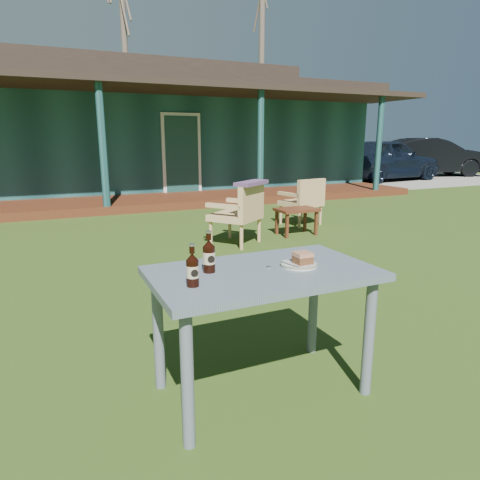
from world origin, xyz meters
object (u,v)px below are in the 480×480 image
car_near (384,160)px  cake_slice (303,258)px  armchair_left (240,211)px  cola_bottle_far (192,269)px  side_table (297,212)px  car_far (429,157)px  cafe_table (263,288)px  cola_bottle_near (209,256)px  plate (299,264)px  armchair_right (304,199)px

car_near → cake_slice: bearing=128.9°
cake_slice → armchair_left: 3.44m
cola_bottle_far → side_table: size_ratio=0.35×
car_far → cafe_table: size_ratio=3.64×
cake_slice → cola_bottle_near: size_ratio=0.41×
car_far → side_table: bearing=143.2°
plate → armchair_right: (2.63, 4.02, -0.29)m
armchair_right → cola_bottle_near: bearing=-128.5°
plate → cake_slice: bearing=-8.8°
plate → side_table: size_ratio=0.34×
cake_slice → side_table: cake_slice is taller
car_far → cake_slice: (-12.26, -10.26, 0.05)m
car_far → cafe_table: car_far is taller
car_near → cafe_table: (-9.57, -9.48, -0.10)m
cake_slice → car_near: bearing=45.5°
armchair_right → side_table: bearing=-130.9°
cola_bottle_near → car_near: bearing=43.6°
cafe_table → cola_bottle_far: cola_bottle_far is taller
plate → cola_bottle_near: bearing=168.5°
car_near → armchair_right: 8.68m
cola_bottle_far → armchair_left: bearing=62.1°
cola_bottle_near → armchair_right: cola_bottle_near is taller
armchair_right → cola_bottle_far: bearing=-128.6°
plate → cola_bottle_near: cola_bottle_near is taller
car_near → cola_bottle_near: size_ratio=19.04×
cola_bottle_far → car_near: bearing=43.8°
car_far → cola_bottle_near: bearing=147.8°
cafe_table → cola_bottle_far: size_ratio=5.80×
car_near → cola_bottle_near: car_near is taller
car_near → armchair_left: bearing=120.6°
side_table → cake_slice: bearing=-121.5°
cola_bottle_near → armchair_left: size_ratio=0.27×
car_far → side_table: size_ratio=7.28×
cola_bottle_far → armchair_left: (1.76, 3.32, -0.34)m
plate → cola_bottle_far: 0.65m
cola_bottle_near → car_far: bearing=38.5°
armchair_left → side_table: armchair_left is taller
plate → cola_bottle_near: 0.51m
cola_bottle_far → armchair_right: 5.25m
car_near → cake_slice: (-9.34, -9.50, 0.05)m
plate → cake_slice: 0.04m
cola_bottle_near → side_table: size_ratio=0.37×
armchair_right → side_table: 0.77m
car_near → cola_bottle_far: size_ratio=20.41×
car_near → cafe_table: 13.47m
armchair_left → armchair_right: size_ratio=1.06×
armchair_right → side_table: armchair_right is taller
car_near → cake_slice: car_near is taller
car_far → cola_bottle_far: car_far is taller
car_far → cake_slice: bearing=149.2°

